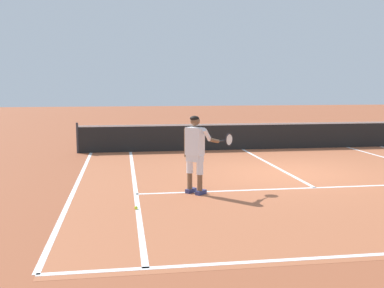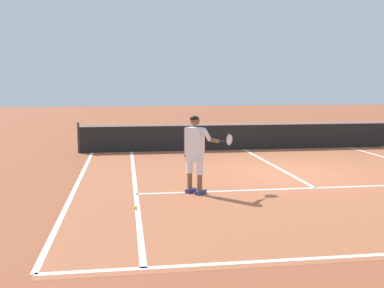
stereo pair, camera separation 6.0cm
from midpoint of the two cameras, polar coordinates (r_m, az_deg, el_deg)
The scene contains 9 objects.
ground_plane at distance 12.66m, azimuth 11.93°, elevation -3.57°, with size 80.00×80.00×0.00m, color #9E5133.
court_inner_surface at distance 12.03m, azimuth 13.06°, elevation -4.16°, with size 10.98×10.91×0.00m, color #B2603D.
line_service at distance 11.00m, azimuth 15.23°, elevation -5.30°, with size 8.23×0.10×0.01m, color white.
line_centre_service at distance 13.93m, azimuth 9.99°, elevation -2.51°, with size 0.10×6.40×0.01m, color white.
line_singles_left at distance 11.22m, azimuth -6.99°, elevation -4.84°, with size 0.10×10.51×0.01m, color white.
line_doubles_left at distance 11.28m, azimuth -14.02°, elevation -4.95°, with size 0.10×10.51×0.01m, color white.
tennis_net at distance 16.90m, azimuth 6.63°, elevation 0.97°, with size 11.96×0.08×1.07m.
tennis_player at distance 9.90m, azimuth 0.65°, elevation -0.63°, with size 1.17×0.71×1.71m.
tennis_ball_near_feet at distance 8.90m, azimuth -6.86°, elevation -7.89°, with size 0.07×0.07×0.07m, color #CCE02D.
Camera 2 is at (-4.32, -11.66, 2.37)m, focal length 42.79 mm.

